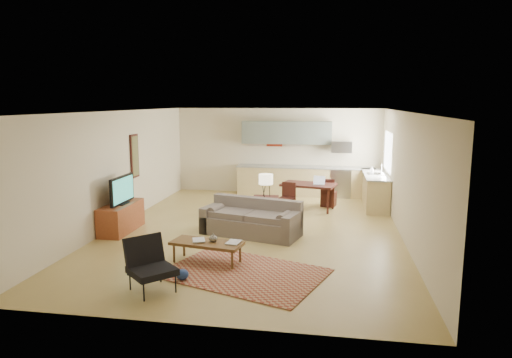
% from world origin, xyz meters
% --- Properties ---
extents(room, '(9.00, 9.00, 9.00)m').
position_xyz_m(room, '(0.00, 0.00, 1.35)').
color(room, '#A78C4A').
rests_on(room, ground).
extents(kitchen_counter_back, '(4.26, 0.64, 0.92)m').
position_xyz_m(kitchen_counter_back, '(0.90, 4.18, 0.46)').
color(kitchen_counter_back, tan).
rests_on(kitchen_counter_back, ground).
extents(kitchen_counter_right, '(0.64, 2.26, 0.92)m').
position_xyz_m(kitchen_counter_right, '(2.93, 3.00, 0.46)').
color(kitchen_counter_right, tan).
rests_on(kitchen_counter_right, ground).
extents(kitchen_range, '(0.62, 0.62, 0.90)m').
position_xyz_m(kitchen_range, '(2.00, 4.18, 0.45)').
color(kitchen_range, '#A5A8AD').
rests_on(kitchen_range, ground).
extents(kitchen_microwave, '(0.62, 0.40, 0.35)m').
position_xyz_m(kitchen_microwave, '(2.00, 4.20, 1.55)').
color(kitchen_microwave, '#A5A8AD').
rests_on(kitchen_microwave, room).
extents(upper_cabinets, '(2.80, 0.34, 0.70)m').
position_xyz_m(upper_cabinets, '(0.30, 4.33, 1.95)').
color(upper_cabinets, slate).
rests_on(upper_cabinets, room).
extents(window_right, '(0.02, 1.40, 1.05)m').
position_xyz_m(window_right, '(3.23, 3.00, 1.55)').
color(window_right, white).
rests_on(window_right, room).
extents(wall_art_left, '(0.06, 0.42, 1.10)m').
position_xyz_m(wall_art_left, '(-3.21, 0.90, 1.55)').
color(wall_art_left, olive).
rests_on(wall_art_left, room).
extents(triptych, '(1.70, 0.04, 0.50)m').
position_xyz_m(triptych, '(-0.10, 4.47, 1.75)').
color(triptych, beige).
rests_on(triptych, room).
extents(rug, '(3.08, 2.59, 0.02)m').
position_xyz_m(rug, '(0.27, -2.60, 0.01)').
color(rug, maroon).
rests_on(rug, floor).
extents(sofa, '(2.41, 1.52, 0.78)m').
position_xyz_m(sofa, '(-0.01, -0.32, 0.39)').
color(sofa, '#655A52').
rests_on(sofa, floor).
extents(coffee_table, '(1.39, 0.75, 0.40)m').
position_xyz_m(coffee_table, '(-0.50, -2.18, 0.20)').
color(coffee_table, '#523518').
rests_on(coffee_table, floor).
extents(book_a, '(0.41, 0.44, 0.03)m').
position_xyz_m(book_a, '(-0.76, -2.19, 0.41)').
color(book_a, maroon).
rests_on(book_a, coffee_table).
extents(book_b, '(0.32, 0.38, 0.02)m').
position_xyz_m(book_b, '(-0.12, -2.15, 0.40)').
color(book_b, navy).
rests_on(book_b, coffee_table).
extents(vase, '(0.19, 0.19, 0.16)m').
position_xyz_m(vase, '(-0.38, -2.15, 0.48)').
color(vase, black).
rests_on(vase, coffee_table).
extents(armchair, '(1.03, 1.03, 0.83)m').
position_xyz_m(armchair, '(-0.99, -3.56, 0.42)').
color(armchair, black).
rests_on(armchair, floor).
extents(tv_credenza, '(0.53, 1.38, 0.64)m').
position_xyz_m(tv_credenza, '(-2.96, -0.51, 0.32)').
color(tv_credenza, brown).
rests_on(tv_credenza, floor).
extents(tv, '(0.11, 1.06, 0.64)m').
position_xyz_m(tv, '(-2.91, -0.51, 0.96)').
color(tv, black).
rests_on(tv, tv_credenza).
extents(console_table, '(0.62, 0.43, 0.69)m').
position_xyz_m(console_table, '(0.19, 0.56, 0.35)').
color(console_table, black).
rests_on(console_table, floor).
extents(table_lamp, '(0.37, 0.37, 0.55)m').
position_xyz_m(table_lamp, '(0.19, 0.56, 0.97)').
color(table_lamp, beige).
rests_on(table_lamp, console_table).
extents(dining_table, '(1.56, 1.10, 0.72)m').
position_xyz_m(dining_table, '(1.11, 2.30, 0.36)').
color(dining_table, black).
rests_on(dining_table, floor).
extents(dining_chair_near, '(0.49, 0.50, 0.81)m').
position_xyz_m(dining_chair_near, '(0.56, 1.79, 0.40)').
color(dining_chair_near, black).
rests_on(dining_chair_near, floor).
extents(dining_chair_far, '(0.46, 0.47, 0.81)m').
position_xyz_m(dining_chair_far, '(1.66, 2.80, 0.40)').
color(dining_chair_far, black).
rests_on(dining_chair_far, floor).
extents(laptop, '(0.31, 0.24, 0.23)m').
position_xyz_m(laptop, '(1.39, 2.20, 0.83)').
color(laptop, '#A5A8AD').
rests_on(laptop, dining_table).
extents(soap_bottle, '(0.13, 0.13, 0.19)m').
position_xyz_m(soap_bottle, '(2.83, 3.09, 1.02)').
color(soap_bottle, beige).
rests_on(soap_bottle, kitchen_counter_right).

